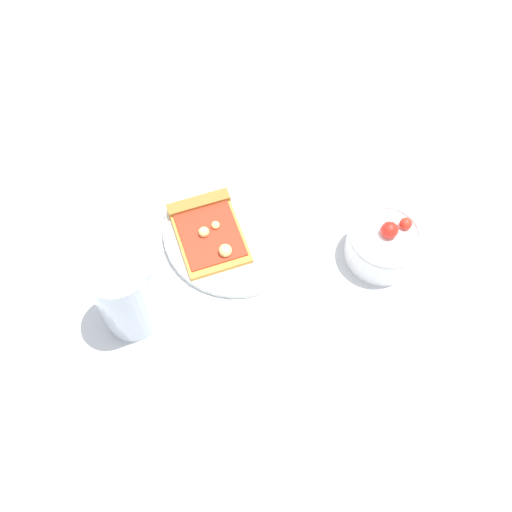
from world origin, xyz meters
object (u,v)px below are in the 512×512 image
at_px(plate, 241,230).
at_px(pizza_slice_main, 211,228).
at_px(salad_bowl, 387,243).
at_px(soda_glass, 130,296).

relative_size(plate, pizza_slice_main, 1.52).
distance_m(pizza_slice_main, salad_bowl, 0.26).
height_order(plate, pizza_slice_main, pizza_slice_main).
relative_size(pizza_slice_main, soda_glass, 1.06).
relative_size(pizza_slice_main, salad_bowl, 1.36).
xyz_separation_m(pizza_slice_main, soda_glass, (-0.11, -0.12, 0.04)).
distance_m(plate, pizza_slice_main, 0.05).
xyz_separation_m(plate, pizza_slice_main, (-0.04, -0.00, 0.01)).
bearing_deg(salad_bowl, pizza_slice_main, 165.83).
xyz_separation_m(salad_bowl, soda_glass, (-0.36, -0.05, 0.03)).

